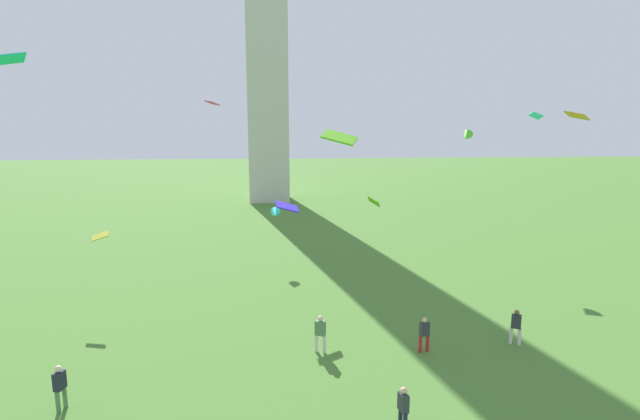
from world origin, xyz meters
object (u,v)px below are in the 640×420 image
(person_1, at_px, (516,325))
(person_2, at_px, (403,407))
(kite_flying_3, at_px, (100,236))
(person_4, at_px, (60,385))
(person_0, at_px, (320,332))
(person_3, at_px, (424,333))
(kite_flying_2, at_px, (275,214))
(kite_flying_6, at_px, (212,103))
(kite_flying_7, at_px, (577,116))
(kite_flying_8, at_px, (467,137))
(kite_flying_5, at_px, (287,207))
(kite_flying_9, at_px, (374,202))
(kite_flying_4, at_px, (9,59))
(kite_flying_1, at_px, (536,116))
(kite_flying_0, at_px, (339,137))

(person_1, height_order, person_2, person_1)
(kite_flying_3, bearing_deg, person_4, -88.53)
(person_0, relative_size, person_3, 1.07)
(kite_flying_2, relative_size, kite_flying_6, 1.13)
(person_2, bearing_deg, kite_flying_7, -56.80)
(person_2, xyz_separation_m, kite_flying_3, (-14.62, 13.24, 3.18))
(kite_flying_3, bearing_deg, person_0, -38.96)
(kite_flying_2, height_order, kite_flying_6, kite_flying_6)
(person_3, xyz_separation_m, kite_flying_8, (7.49, 16.39, 8.36))
(person_4, bearing_deg, person_1, -64.32)
(kite_flying_5, height_order, kite_flying_9, kite_flying_5)
(person_1, relative_size, kite_flying_9, 1.21)
(kite_flying_6, bearing_deg, kite_flying_3, 124.08)
(kite_flying_4, height_order, kite_flying_5, kite_flying_4)
(person_0, height_order, kite_flying_1, kite_flying_1)
(person_4, relative_size, kite_flying_8, 1.28)
(kite_flying_1, xyz_separation_m, kite_flying_9, (-11.43, -1.36, -5.66))
(kite_flying_0, relative_size, kite_flying_4, 1.35)
(person_1, relative_size, kite_flying_4, 1.27)
(kite_flying_0, bearing_deg, kite_flying_8, -111.28)
(kite_flying_8, bearing_deg, person_2, -81.18)
(person_0, bearing_deg, kite_flying_6, 153.15)
(kite_flying_3, bearing_deg, kite_flying_6, -7.38)
(kite_flying_4, height_order, kite_flying_9, kite_flying_4)
(person_3, xyz_separation_m, kite_flying_3, (-17.03, 7.24, 3.19))
(kite_flying_3, distance_m, kite_flying_6, 9.99)
(person_1, distance_m, kite_flying_8, 18.18)
(person_4, relative_size, kite_flying_2, 1.70)
(person_4, xyz_separation_m, kite_flying_5, (8.64, 11.09, 4.69))
(person_2, xyz_separation_m, kite_flying_6, (-8.01, 13.45, 10.66))
(kite_flying_3, xyz_separation_m, kite_flying_5, (10.71, 0.07, 1.56))
(person_2, height_order, kite_flying_1, kite_flying_1)
(person_1, distance_m, person_2, 9.58)
(kite_flying_4, bearing_deg, person_3, 140.27)
(kite_flying_1, distance_m, kite_flying_9, 12.83)
(person_0, bearing_deg, kite_flying_5, 127.09)
(kite_flying_2, distance_m, kite_flying_7, 20.94)
(person_4, distance_m, kite_flying_9, 21.28)
(person_4, xyz_separation_m, kite_flying_1, (25.90, 16.38, 9.89))
(person_1, bearing_deg, kite_flying_9, -37.60)
(kite_flying_1, distance_m, kite_flying_3, 29.27)
(person_0, relative_size, person_4, 1.00)
(kite_flying_1, bearing_deg, person_3, -134.50)
(person_3, bearing_deg, kite_flying_4, 168.29)
(kite_flying_4, distance_m, kite_flying_6, 10.25)
(person_0, xyz_separation_m, kite_flying_9, (4.38, 10.97, 4.22))
(person_0, distance_m, kite_flying_1, 22.35)
(kite_flying_9, bearing_deg, kite_flying_5, -40.54)
(kite_flying_9, bearing_deg, kite_flying_8, 138.26)
(person_3, height_order, kite_flying_1, kite_flying_1)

